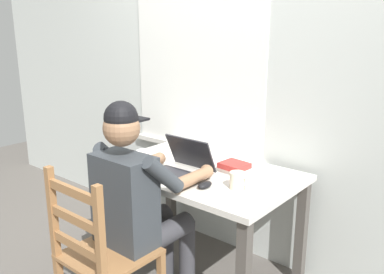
{
  "coord_description": "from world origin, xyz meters",
  "views": [
    {
      "loc": [
        1.49,
        -1.85,
        1.57
      ],
      "look_at": [
        -0.02,
        -0.05,
        0.95
      ],
      "focal_mm": 37.72,
      "sensor_mm": 36.0,
      "label": 1
    }
  ],
  "objects_px": {
    "coffee_mug_spare": "(238,181)",
    "book_stack_main": "(234,168)",
    "wooden_chair": "(101,256)",
    "computer_mouse": "(205,185)",
    "landscape_photo_print": "(220,161)",
    "coffee_mug_white": "(143,158)",
    "seated_person": "(140,198)",
    "laptop": "(180,167)",
    "desk": "(199,185)",
    "coffee_mug_dark": "(188,149)"
  },
  "relations": [
    {
      "from": "coffee_mug_white",
      "to": "landscape_photo_print",
      "type": "bearing_deg",
      "value": 48.72
    },
    {
      "from": "coffee_mug_white",
      "to": "seated_person",
      "type": "bearing_deg",
      "value": -46.88
    },
    {
      "from": "coffee_mug_white",
      "to": "coffee_mug_dark",
      "type": "height_order",
      "value": "same"
    },
    {
      "from": "desk",
      "to": "seated_person",
      "type": "xyz_separation_m",
      "value": [
        -0.05,
        -0.46,
        0.05
      ]
    },
    {
      "from": "laptop",
      "to": "coffee_mug_spare",
      "type": "distance_m",
      "value": 0.39
    },
    {
      "from": "landscape_photo_print",
      "to": "book_stack_main",
      "type": "bearing_deg",
      "value": -19.74
    },
    {
      "from": "wooden_chair",
      "to": "coffee_mug_spare",
      "type": "bearing_deg",
      "value": 57.2
    },
    {
      "from": "coffee_mug_white",
      "to": "coffee_mug_dark",
      "type": "xyz_separation_m",
      "value": [
        0.1,
        0.33,
        0.0
      ]
    },
    {
      "from": "seated_person",
      "to": "coffee_mug_dark",
      "type": "height_order",
      "value": "seated_person"
    },
    {
      "from": "computer_mouse",
      "to": "book_stack_main",
      "type": "bearing_deg",
      "value": 93.15
    },
    {
      "from": "landscape_photo_print",
      "to": "coffee_mug_spare",
      "type": "bearing_deg",
      "value": -30.75
    },
    {
      "from": "seated_person",
      "to": "coffee_mug_spare",
      "type": "xyz_separation_m",
      "value": [
        0.41,
        0.35,
        0.1
      ]
    },
    {
      "from": "coffee_mug_white",
      "to": "coffee_mug_spare",
      "type": "height_order",
      "value": "coffee_mug_white"
    },
    {
      "from": "desk",
      "to": "computer_mouse",
      "type": "height_order",
      "value": "computer_mouse"
    },
    {
      "from": "seated_person",
      "to": "landscape_photo_print",
      "type": "bearing_deg",
      "value": 85.92
    },
    {
      "from": "coffee_mug_white",
      "to": "coffee_mug_dark",
      "type": "bearing_deg",
      "value": 72.77
    },
    {
      "from": "computer_mouse",
      "to": "landscape_photo_print",
      "type": "distance_m",
      "value": 0.49
    },
    {
      "from": "coffee_mug_white",
      "to": "landscape_photo_print",
      "type": "xyz_separation_m",
      "value": [
        0.33,
        0.38,
        -0.05
      ]
    },
    {
      "from": "seated_person",
      "to": "book_stack_main",
      "type": "distance_m",
      "value": 0.62
    },
    {
      "from": "laptop",
      "to": "computer_mouse",
      "type": "distance_m",
      "value": 0.25
    },
    {
      "from": "seated_person",
      "to": "laptop",
      "type": "distance_m",
      "value": 0.33
    },
    {
      "from": "coffee_mug_dark",
      "to": "book_stack_main",
      "type": "relative_size",
      "value": 0.56
    },
    {
      "from": "wooden_chair",
      "to": "book_stack_main",
      "type": "height_order",
      "value": "wooden_chair"
    },
    {
      "from": "computer_mouse",
      "to": "coffee_mug_spare",
      "type": "height_order",
      "value": "coffee_mug_spare"
    },
    {
      "from": "wooden_chair",
      "to": "coffee_mug_white",
      "type": "relative_size",
      "value": 7.71
    },
    {
      "from": "computer_mouse",
      "to": "coffee_mug_spare",
      "type": "xyz_separation_m",
      "value": [
        0.15,
        0.1,
        0.03
      ]
    },
    {
      "from": "computer_mouse",
      "to": "book_stack_main",
      "type": "relative_size",
      "value": 0.49
    },
    {
      "from": "wooden_chair",
      "to": "seated_person",
      "type": "bearing_deg",
      "value": 90.0
    },
    {
      "from": "wooden_chair",
      "to": "landscape_photo_print",
      "type": "height_order",
      "value": "wooden_chair"
    },
    {
      "from": "coffee_mug_spare",
      "to": "book_stack_main",
      "type": "distance_m",
      "value": 0.27
    },
    {
      "from": "coffee_mug_dark",
      "to": "landscape_photo_print",
      "type": "bearing_deg",
      "value": 12.86
    },
    {
      "from": "coffee_mug_dark",
      "to": "landscape_photo_print",
      "type": "height_order",
      "value": "coffee_mug_dark"
    },
    {
      "from": "desk",
      "to": "laptop",
      "type": "distance_m",
      "value": 0.21
    },
    {
      "from": "laptop",
      "to": "coffee_mug_dark",
      "type": "xyz_separation_m",
      "value": [
        -0.21,
        0.32,
        -0.0
      ]
    },
    {
      "from": "coffee_mug_spare",
      "to": "landscape_photo_print",
      "type": "xyz_separation_m",
      "value": [
        -0.36,
        0.33,
        -0.05
      ]
    },
    {
      "from": "wooden_chair",
      "to": "computer_mouse",
      "type": "height_order",
      "value": "wooden_chair"
    },
    {
      "from": "seated_person",
      "to": "coffee_mug_dark",
      "type": "relative_size",
      "value": 10.74
    },
    {
      "from": "coffee_mug_dark",
      "to": "coffee_mug_white",
      "type": "bearing_deg",
      "value": -107.23
    },
    {
      "from": "computer_mouse",
      "to": "book_stack_main",
      "type": "distance_m",
      "value": 0.32
    },
    {
      "from": "coffee_mug_spare",
      "to": "seated_person",
      "type": "bearing_deg",
      "value": -139.16
    },
    {
      "from": "desk",
      "to": "coffee_mug_white",
      "type": "xyz_separation_m",
      "value": [
        -0.34,
        -0.15,
        0.15
      ]
    },
    {
      "from": "computer_mouse",
      "to": "coffee_mug_white",
      "type": "relative_size",
      "value": 0.83
    },
    {
      "from": "wooden_chair",
      "to": "computer_mouse",
      "type": "bearing_deg",
      "value": 63.75
    },
    {
      "from": "desk",
      "to": "computer_mouse",
      "type": "relative_size",
      "value": 12.07
    },
    {
      "from": "landscape_photo_print",
      "to": "seated_person",
      "type": "bearing_deg",
      "value": -81.9
    },
    {
      "from": "laptop",
      "to": "book_stack_main",
      "type": "distance_m",
      "value": 0.34
    },
    {
      "from": "desk",
      "to": "coffee_mug_white",
      "type": "distance_m",
      "value": 0.4
    },
    {
      "from": "seated_person",
      "to": "wooden_chair",
      "type": "height_order",
      "value": "seated_person"
    },
    {
      "from": "coffee_mug_dark",
      "to": "coffee_mug_spare",
      "type": "xyz_separation_m",
      "value": [
        0.59,
        -0.28,
        -0.0
      ]
    },
    {
      "from": "laptop",
      "to": "coffee_mug_white",
      "type": "height_order",
      "value": "laptop"
    }
  ]
}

